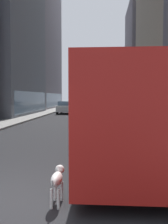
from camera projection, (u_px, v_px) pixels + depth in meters
ground_plane at (89, 111)px, 40.24m from camera, size 120.00×120.00×0.00m
sidewalk_left at (53, 110)px, 40.66m from camera, size 2.40×110.00×0.15m
sidewalk_right at (126, 111)px, 39.82m from camera, size 2.40×110.00×0.15m
building_left_far at (28, 44)px, 48.16m from camera, size 10.01×16.34×24.01m
building_right_far at (155, 57)px, 48.65m from camera, size 10.26×14.23×19.41m
transit_bus at (120, 108)px, 10.13m from camera, size 2.78×11.53×3.05m
car_white_van at (65, 107)px, 33.69m from camera, size 1.78×4.17×1.62m
car_silver_sedan at (108, 106)px, 38.44m from camera, size 1.79×3.95×1.62m
car_grey_wagon at (112, 116)px, 18.87m from camera, size 1.87×4.06×1.62m
box_truck at (109, 101)px, 31.12m from camera, size 2.30×7.50×3.05m
dalmatian_dog at (57, 179)px, 5.32m from camera, size 0.22×0.96×0.72m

